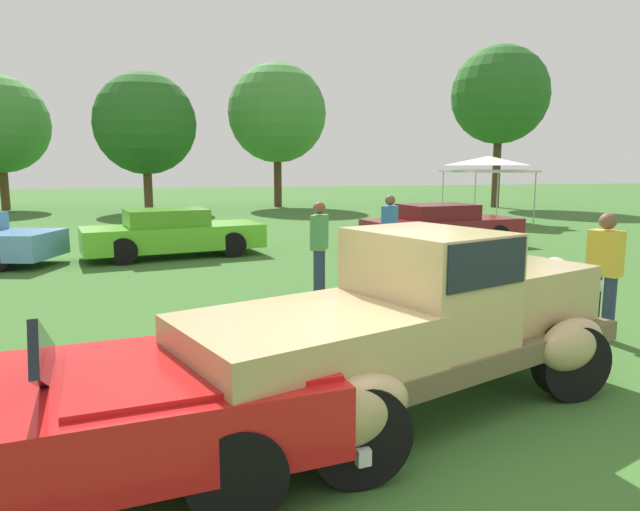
# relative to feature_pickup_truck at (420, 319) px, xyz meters

# --- Properties ---
(ground_plane) EXTENTS (120.00, 120.00, 0.00)m
(ground_plane) POSITION_rel_feature_pickup_truck_xyz_m (-0.17, -0.60, -0.87)
(ground_plane) COLOR #386628
(feature_pickup_truck) EXTENTS (4.70, 2.91, 1.70)m
(feature_pickup_truck) POSITION_rel_feature_pickup_truck_xyz_m (0.00, 0.00, 0.00)
(feature_pickup_truck) COLOR brown
(feature_pickup_truck) RESTS_ON ground_plane
(neighbor_convertible) EXTENTS (4.73, 2.22, 1.40)m
(neighbor_convertible) POSITION_rel_feature_pickup_truck_xyz_m (-3.24, -0.73, -0.29)
(neighbor_convertible) COLOR red
(neighbor_convertible) RESTS_ON ground_plane
(show_car_lime) EXTENTS (4.68, 2.50, 1.22)m
(show_car_lime) POSITION_rel_feature_pickup_truck_xyz_m (-2.17, 10.08, -0.27)
(show_car_lime) COLOR #60C62D
(show_car_lime) RESTS_ON ground_plane
(show_car_burgundy) EXTENTS (4.71, 2.20, 1.22)m
(show_car_burgundy) POSITION_rel_feature_pickup_truck_xyz_m (5.33, 9.98, -0.27)
(show_car_burgundy) COLOR maroon
(show_car_burgundy) RESTS_ON ground_plane
(spectator_near_truck) EXTENTS (0.45, 0.46, 1.69)m
(spectator_near_truck) POSITION_rel_feature_pickup_truck_xyz_m (2.30, 6.46, 0.05)
(spectator_near_truck) COLOR #9E998E
(spectator_near_truck) RESTS_ON ground_plane
(spectator_between_cars) EXTENTS (0.40, 0.47, 1.69)m
(spectator_between_cars) POSITION_rel_feature_pickup_truck_xyz_m (0.26, 4.65, 0.05)
(spectator_between_cars) COLOR #283351
(spectator_between_cars) RESTS_ON ground_plane
(spectator_by_row) EXTENTS (0.38, 0.46, 1.69)m
(spectator_by_row) POSITION_rel_feature_pickup_truck_xyz_m (3.28, 1.38, 0.05)
(spectator_by_row) COLOR #283351
(spectator_by_row) RESTS_ON ground_plane
(canopy_tent_left_field) EXTENTS (2.91, 2.91, 2.71)m
(canopy_tent_left_field) POSITION_rel_feature_pickup_truck_xyz_m (10.31, 15.82, 1.55)
(canopy_tent_left_field) COLOR #B7B7BC
(canopy_tent_left_field) RESTS_ON ground_plane
(treeline_center) EXTENTS (5.16, 5.16, 7.03)m
(treeline_center) POSITION_rel_feature_pickup_truck_xyz_m (-3.23, 26.13, 3.57)
(treeline_center) COLOR brown
(treeline_center) RESTS_ON ground_plane
(treeline_mid_right) EXTENTS (5.49, 5.49, 7.99)m
(treeline_mid_right) POSITION_rel_feature_pickup_truck_xyz_m (3.85, 27.29, 4.36)
(treeline_mid_right) COLOR #47331E
(treeline_mid_right) RESTS_ON ground_plane
(treeline_far_right) EXTENTS (5.32, 5.32, 8.84)m
(treeline_far_right) POSITION_rel_feature_pickup_truck_xyz_m (15.65, 23.70, 5.29)
(treeline_far_right) COLOR #47331E
(treeline_far_right) RESTS_ON ground_plane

